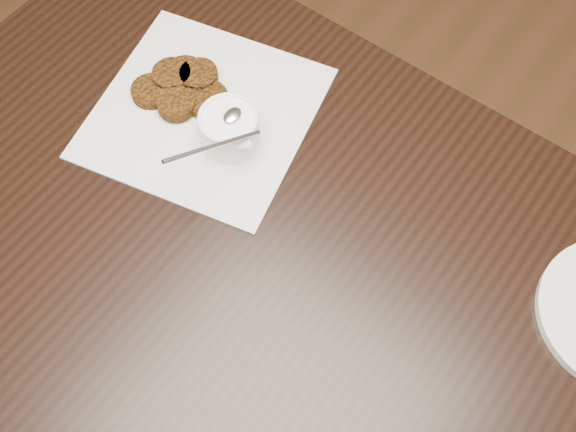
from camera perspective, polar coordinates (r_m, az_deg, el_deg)
name	(u,v)px	position (r m, az deg, el deg)	size (l,w,h in m)	color
floor	(256,412)	(1.68, -2.66, -15.93)	(4.00, 4.00, 0.00)	#502D1B
table	(277,336)	(1.33, -0.96, -9.91)	(1.28, 0.82, 0.75)	black
napkin	(204,113)	(1.11, -6.98, 8.51)	(0.33, 0.33, 0.00)	silver
sauce_ramekin	(228,116)	(1.02, -5.02, 8.24)	(0.12, 0.12, 0.13)	white
patty_cluster	(183,84)	(1.13, -8.68, 10.75)	(0.23, 0.23, 0.02)	#65360D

